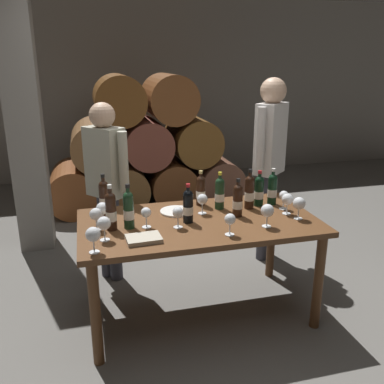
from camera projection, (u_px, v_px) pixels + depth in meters
The scene contains 31 objects.
ground_plane at pixel (198, 311), 3.23m from camera, with size 14.00×14.00×0.00m, color #66635E.
cellar_back_wall at pixel (129, 89), 6.67m from camera, with size 10.00×0.24×2.80m, color gray.
barrel_stack at pixel (146, 151), 5.40m from camera, with size 2.49×0.90×1.69m.
stone_pillar at pixel (24, 121), 4.00m from camera, with size 0.32×0.32×2.60m, color gray.
dining_table at pixel (199, 232), 3.02m from camera, with size 1.70×0.90×0.76m.
wine_bottle_0 at pixel (188, 206), 2.92m from camera, with size 0.07×0.07×0.28m.
wine_bottle_1 at pixel (129, 209), 2.82m from camera, with size 0.07×0.07×0.31m.
wine_bottle_2 at pixel (238, 200), 3.04m from camera, with size 0.07×0.07×0.29m.
wine_bottle_3 at pixel (220, 193), 3.19m from camera, with size 0.07×0.07×0.29m.
wine_bottle_4 at pixel (250, 192), 3.19m from camera, with size 0.07×0.07×0.31m.
wine_bottle_5 at pixel (272, 189), 3.29m from camera, with size 0.07×0.07×0.29m.
wine_bottle_6 at pixel (259, 191), 3.26m from camera, with size 0.07×0.07×0.28m.
wine_bottle_7 at pixel (111, 211), 2.79m from camera, with size 0.07×0.07×0.32m.
wine_bottle_8 at pixel (201, 190), 3.27m from camera, with size 0.07×0.07×0.28m.
wine_bottle_9 at pixel (104, 197), 3.07m from camera, with size 0.07×0.07×0.31m.
wine_glass_0 at pixel (267, 211), 2.84m from camera, with size 0.09×0.09×0.16m.
wine_glass_1 at pixel (287, 200), 3.08m from camera, with size 0.09×0.09×0.16m.
wine_glass_2 at pixel (146, 213), 2.83m from camera, with size 0.07×0.07×0.15m.
wine_glass_3 at pixel (93, 235), 2.46m from camera, with size 0.09×0.09×0.16m.
wine_glass_4 at pixel (102, 209), 2.88m from camera, with size 0.09×0.09×0.16m.
wine_glass_5 at pixel (178, 213), 2.83m from camera, with size 0.08×0.08×0.15m.
wine_glass_6 at pixel (96, 215), 2.78m from camera, with size 0.08×0.08×0.16m.
wine_glass_7 at pixel (104, 224), 2.63m from camera, with size 0.09×0.09×0.16m.
wine_glass_8 at pixel (284, 196), 3.18m from camera, with size 0.07×0.07×0.15m.
wine_glass_9 at pixel (299, 204), 2.98m from camera, with size 0.09×0.09×0.16m.
wine_glass_10 at pixel (230, 220), 2.71m from camera, with size 0.07×0.07×0.15m.
wine_glass_11 at pixel (202, 200), 3.09m from camera, with size 0.08×0.08×0.15m.
tasting_notebook at pixel (144, 239), 2.65m from camera, with size 0.22×0.16×0.03m, color #B2A893.
serving_plate at pixel (176, 211), 3.15m from camera, with size 0.24×0.24×0.01m, color white.
sommelier_presenting at pixel (270, 153), 3.81m from camera, with size 0.40×0.35×1.72m.
taster_seated_left at pixel (106, 178), 3.47m from camera, with size 0.35×0.40×1.54m.
Camera 1 is at (-0.75, -2.69, 1.87)m, focal length 39.00 mm.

